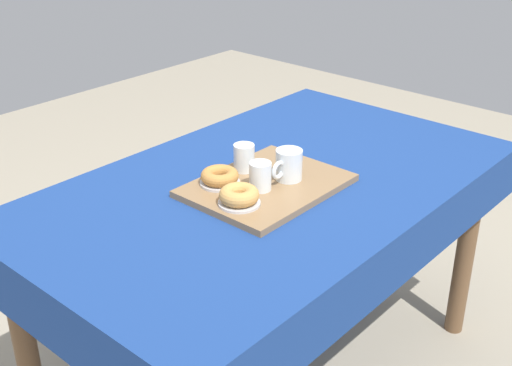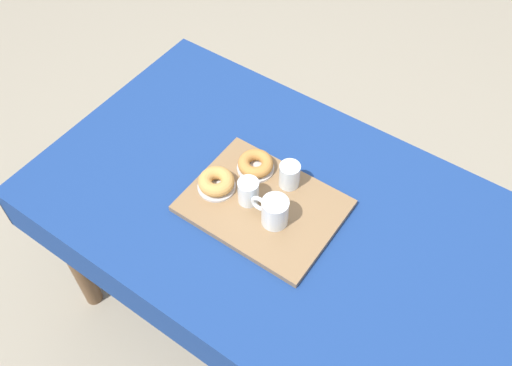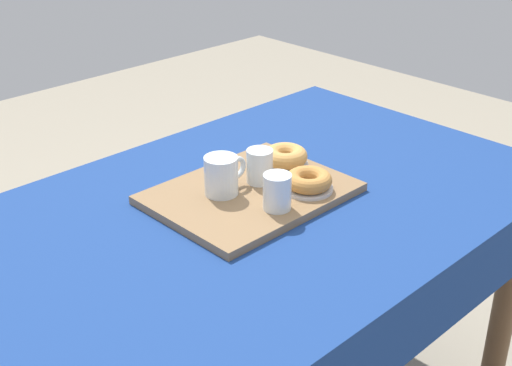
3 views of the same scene
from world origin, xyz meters
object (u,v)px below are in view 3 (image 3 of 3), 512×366
object	(u,v)px
water_glass_near	(277,194)
donut_plate_right	(308,188)
dining_table	(242,249)
tea_mug_left	(222,176)
sugar_donut_left	(285,156)
serving_tray	(250,193)
sugar_donut_right	(309,180)
donut_plate_left	(285,165)
water_glass_far	(260,167)

from	to	relation	value
water_glass_near	donut_plate_right	size ratio (longest dim) A/B	0.71
water_glass_near	dining_table	bearing A→B (deg)	-66.21
tea_mug_left	sugar_donut_left	distance (m)	0.20
serving_tray	sugar_donut_left	xyz separation A→B (m)	(-0.14, -0.03, 0.04)
sugar_donut_left	sugar_donut_right	world-z (taller)	sugar_donut_left
serving_tray	donut_plate_left	bearing A→B (deg)	-168.44
water_glass_near	donut_plate_right	world-z (taller)	water_glass_near
serving_tray	sugar_donut_left	world-z (taller)	sugar_donut_left
tea_mug_left	water_glass_far	bearing A→B (deg)	169.97
water_glass_far	sugar_donut_right	size ratio (longest dim) A/B	0.75
sugar_donut_right	water_glass_far	bearing A→B (deg)	-65.04
sugar_donut_left	serving_tray	bearing A→B (deg)	11.56
donut_plate_left	sugar_donut_left	xyz separation A→B (m)	(0.00, 0.00, 0.02)
tea_mug_left	donut_plate_left	bearing A→B (deg)	179.60
serving_tray	water_glass_near	world-z (taller)	water_glass_near
serving_tray	tea_mug_left	distance (m)	0.08
serving_tray	water_glass_near	size ratio (longest dim) A/B	5.44
dining_table	serving_tray	bearing A→B (deg)	-152.13
dining_table	tea_mug_left	distance (m)	0.17
donut_plate_left	donut_plate_right	size ratio (longest dim) A/B	1.00
water_glass_near	donut_plate_left	size ratio (longest dim) A/B	0.71
water_glass_near	sugar_donut_left	bearing A→B (deg)	-141.19
water_glass_far	sugar_donut_left	bearing A→B (deg)	-170.98
sugar_donut_left	donut_plate_right	xyz separation A→B (m)	(0.05, 0.12, -0.02)
donut_plate_left	donut_plate_right	world-z (taller)	same
tea_mug_left	donut_plate_left	world-z (taller)	tea_mug_left
water_glass_near	sugar_donut_left	size ratio (longest dim) A/B	0.75
donut_plate_left	sugar_donut_right	distance (m)	0.13
serving_tray	water_glass_far	xyz separation A→B (m)	(-0.04, -0.01, 0.05)
tea_mug_left	sugar_donut_right	bearing A→B (deg)	140.37
serving_tray	sugar_donut_right	distance (m)	0.13
serving_tray	sugar_donut_right	bearing A→B (deg)	135.02
water_glass_near	sugar_donut_right	distance (m)	0.11
serving_tray	sugar_donut_left	size ratio (longest dim) A/B	4.06
tea_mug_left	donut_plate_left	distance (m)	0.20
water_glass_near	water_glass_far	xyz separation A→B (m)	(-0.06, -0.12, 0.00)
dining_table	serving_tray	size ratio (longest dim) A/B	3.44
sugar_donut_left	donut_plate_right	size ratio (longest dim) A/B	0.95
water_glass_near	water_glass_far	size ratio (longest dim) A/B	1.00
donut_plate_left	donut_plate_right	xyz separation A→B (m)	(0.05, 0.12, 0.00)
donut_plate_right	sugar_donut_right	world-z (taller)	sugar_donut_right
water_glass_near	donut_plate_left	bearing A→B (deg)	-141.19
water_glass_far	sugar_donut_right	distance (m)	0.12
donut_plate_left	sugar_donut_left	distance (m)	0.02
water_glass_near	sugar_donut_right	bearing A→B (deg)	-174.57
serving_tray	sugar_donut_left	bearing A→B (deg)	-168.44
serving_tray	donut_plate_left	world-z (taller)	donut_plate_left
dining_table	water_glass_far	world-z (taller)	water_glass_far
donut_plate_right	sugar_donut_left	bearing A→B (deg)	-113.46
dining_table	donut_plate_right	size ratio (longest dim) A/B	13.22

